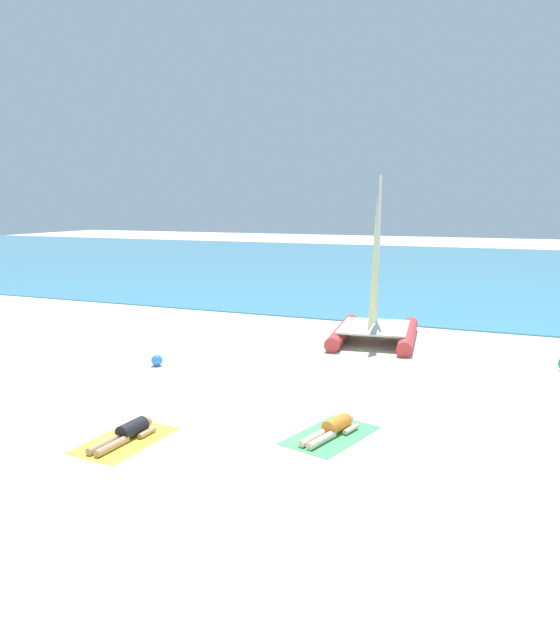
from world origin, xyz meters
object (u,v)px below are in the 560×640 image
object	(u,v)px
sailboat_red	(375,318)
sunbather_left	(128,433)
towel_left	(125,440)
towel_right	(331,435)
sunbather_right	(333,428)
beach_ball	(157,360)

from	to	relation	value
sailboat_red	sunbather_left	xyz separation A→B (m)	(-2.34, -9.57, -0.64)
towel_left	towel_right	bearing A→B (deg)	25.93
sunbather_left	towel_right	size ratio (longest dim) A/B	0.82
sunbather_left	sailboat_red	bearing A→B (deg)	80.52
sunbather_left	sunbather_right	xyz separation A→B (m)	(3.45, 1.67, 0.00)
sailboat_red	sunbather_right	world-z (taller)	sailboat_red
sailboat_red	sunbather_right	size ratio (longest dim) A/B	3.33
sunbather_right	sailboat_red	bearing A→B (deg)	113.58
sunbather_right	towel_right	bearing A→B (deg)	-90.00
sailboat_red	towel_left	xyz separation A→B (m)	(-2.35, -9.64, -0.76)
towel_left	sunbather_left	bearing A→B (deg)	85.72
sailboat_red	towel_left	bearing A→B (deg)	-110.92
sunbather_left	beach_ball	distance (m)	5.10
sunbather_left	beach_ball	bearing A→B (deg)	122.10
sailboat_red	sunbather_left	size ratio (longest dim) A/B	3.29
towel_right	sailboat_red	bearing A→B (deg)	97.76
sailboat_red	towel_left	distance (m)	9.95
sunbather_right	beach_ball	xyz separation A→B (m)	(-5.83, 2.84, 0.02)
towel_left	sunbather_left	xyz separation A→B (m)	(0.00, 0.07, 0.13)
sailboat_red	sunbather_right	xyz separation A→B (m)	(1.10, -7.90, -0.64)
towel_right	sunbather_left	bearing A→B (deg)	-154.94
towel_left	sunbather_left	world-z (taller)	sunbather_left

